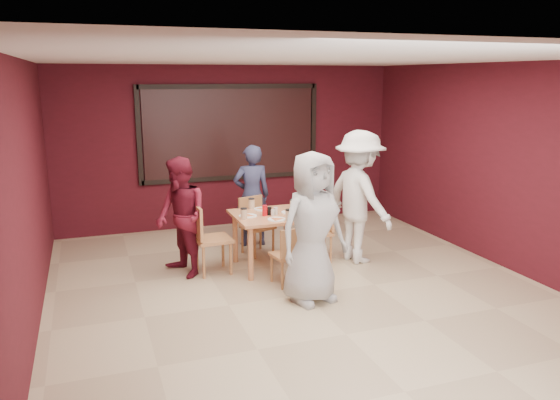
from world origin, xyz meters
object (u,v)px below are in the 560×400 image
object	(u,v)px
chair_right	(322,228)
diner_back	(252,196)
diner_right	(359,197)
chair_left	(207,235)
diner_left	(181,218)
chair_back	(255,222)
chair_front	(290,253)
diner_front	(312,228)
dining_table	(269,221)

from	to	relation	value
chair_right	diner_back	size ratio (longest dim) A/B	0.54
diner_back	diner_right	world-z (taller)	diner_right
chair_right	diner_right	world-z (taller)	diner_right
chair_left	diner_left	world-z (taller)	diner_left
chair_right	chair_back	bearing A→B (deg)	141.83
chair_front	chair_left	bearing A→B (deg)	138.29
chair_left	diner_back	size ratio (longest dim) A/B	0.60
chair_right	diner_left	xyz separation A→B (m)	(-2.00, 0.05, 0.31)
diner_back	chair_front	bearing A→B (deg)	92.76
chair_left	chair_right	distance (m)	1.67
chair_front	chair_right	bearing A→B (deg)	45.10
diner_front	diner_left	bearing A→B (deg)	119.73
chair_right	diner_back	bearing A→B (deg)	125.16
dining_table	diner_front	bearing A→B (deg)	-84.99
chair_back	chair_right	size ratio (longest dim) A/B	1.00
dining_table	diner_left	xyz separation A→B (m)	(-1.19, 0.11, 0.13)
chair_back	diner_left	world-z (taller)	diner_left
chair_right	diner_front	size ratio (longest dim) A/B	0.48
dining_table	diner_back	size ratio (longest dim) A/B	0.61
chair_front	diner_left	xyz separation A→B (m)	(-1.22, 0.84, 0.36)
chair_back	chair_left	xyz separation A→B (m)	(-0.86, -0.63, 0.06)
diner_front	dining_table	bearing A→B (deg)	81.17
dining_table	chair_back	size ratio (longest dim) A/B	1.14
diner_right	chair_left	bearing A→B (deg)	71.80
dining_table	chair_right	size ratio (longest dim) A/B	1.13
chair_left	chair_back	bearing A→B (deg)	36.42
dining_table	diner_left	bearing A→B (deg)	174.56
chair_left	dining_table	bearing A→B (deg)	-4.22
chair_right	diner_right	bearing A→B (deg)	-22.89
diner_right	diner_front	bearing A→B (deg)	120.28
chair_front	chair_left	world-z (taller)	chair_left
chair_back	diner_right	xyz separation A→B (m)	(1.29, -0.84, 0.46)
chair_left	diner_left	distance (m)	0.42
chair_right	chair_front	bearing A→B (deg)	-134.90
dining_table	diner_right	world-z (taller)	diner_right
chair_right	diner_right	distance (m)	0.69
dining_table	chair_right	world-z (taller)	dining_table
chair_back	diner_right	size ratio (longest dim) A/B	0.45
chair_right	diner_front	bearing A→B (deg)	-118.29
dining_table	diner_right	size ratio (longest dim) A/B	0.51
diner_front	diner_back	world-z (taller)	diner_front
dining_table	chair_front	distance (m)	0.76
dining_table	chair_front	size ratio (longest dim) A/B	1.25
chair_front	chair_right	size ratio (longest dim) A/B	0.91
diner_back	chair_right	bearing A→B (deg)	129.52
dining_table	diner_right	xyz separation A→B (m)	(1.30, -0.14, 0.27)
dining_table	diner_left	size ratio (longest dim) A/B	0.61
chair_front	chair_right	xyz separation A→B (m)	(0.78, 0.79, 0.04)
chair_back	diner_left	bearing A→B (deg)	-153.84
chair_front	diner_right	xyz separation A→B (m)	(1.27, 0.58, 0.50)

